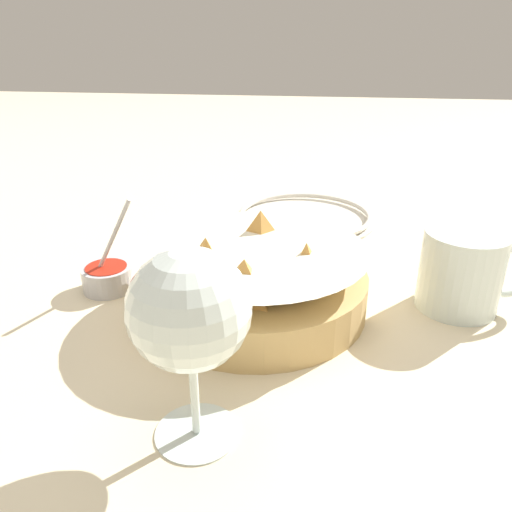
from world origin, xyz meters
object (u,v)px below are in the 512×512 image
Objects in this scene: sauce_cup at (107,276)px; side_plate at (304,217)px; wine_glass at (189,315)px; beer_mug at (462,273)px; food_basket at (256,281)px.

side_plate is (0.23, 0.28, -0.01)m from sauce_cup.
wine_glass is 0.35m from beer_mug.
sauce_cup is 0.74× the size of wine_glass.
beer_mug is (0.42, 0.01, 0.03)m from sauce_cup.
beer_mug is at bearing 2.04° from sauce_cup.
wine_glass is (0.17, -0.22, 0.09)m from sauce_cup.
sauce_cup is 0.42m from beer_mug.
sauce_cup is at bearing -177.96° from beer_mug.
food_basket is 0.23m from beer_mug.
food_basket is at bearing 84.63° from wine_glass.
food_basket is 1.96× the size of beer_mug.
side_plate is at bearing 50.44° from sauce_cup.
wine_glass reaches higher than sauce_cup.
food_basket is 1.57× the size of wine_glass.
beer_mug reaches higher than side_plate.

